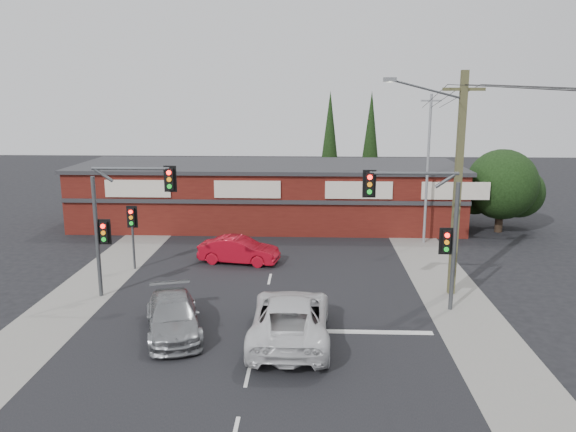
{
  "coord_description": "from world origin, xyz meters",
  "views": [
    {
      "loc": [
        2.01,
        -21.8,
        9.05
      ],
      "look_at": [
        0.98,
        3.0,
        3.59
      ],
      "focal_mm": 35.0,
      "sensor_mm": 36.0,
      "label": 1
    }
  ],
  "objects_px": {
    "white_suv": "(290,318)",
    "utility_pole": "(455,178)",
    "red_sedan": "(239,250)",
    "silver_suv": "(173,316)",
    "shop_building": "(268,193)"
  },
  "relations": [
    {
      "from": "white_suv",
      "to": "utility_pole",
      "type": "xyz_separation_m",
      "value": [
        7.08,
        5.22,
        4.54
      ]
    },
    {
      "from": "white_suv",
      "to": "utility_pole",
      "type": "height_order",
      "value": "utility_pole"
    },
    {
      "from": "white_suv",
      "to": "shop_building",
      "type": "height_order",
      "value": "shop_building"
    },
    {
      "from": "shop_building",
      "to": "utility_pole",
      "type": "bearing_deg",
      "value": -56.24
    },
    {
      "from": "red_sedan",
      "to": "silver_suv",
      "type": "bearing_deg",
      "value": -178.33
    },
    {
      "from": "red_sedan",
      "to": "utility_pole",
      "type": "distance_m",
      "value": 12.07
    },
    {
      "from": "white_suv",
      "to": "red_sedan",
      "type": "xyz_separation_m",
      "value": [
        -3.15,
        9.58,
        -0.15
      ]
    },
    {
      "from": "silver_suv",
      "to": "shop_building",
      "type": "bearing_deg",
      "value": 66.68
    },
    {
      "from": "white_suv",
      "to": "shop_building",
      "type": "relative_size",
      "value": 0.23
    },
    {
      "from": "shop_building",
      "to": "utility_pole",
      "type": "height_order",
      "value": "utility_pole"
    },
    {
      "from": "white_suv",
      "to": "utility_pole",
      "type": "distance_m",
      "value": 9.89
    },
    {
      "from": "white_suv",
      "to": "utility_pole",
      "type": "bearing_deg",
      "value": -143.05
    },
    {
      "from": "red_sedan",
      "to": "shop_building",
      "type": "relative_size",
      "value": 0.16
    },
    {
      "from": "silver_suv",
      "to": "red_sedan",
      "type": "height_order",
      "value": "red_sedan"
    },
    {
      "from": "silver_suv",
      "to": "utility_pole",
      "type": "xyz_separation_m",
      "value": [
        11.58,
        4.89,
        4.7
      ]
    }
  ]
}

